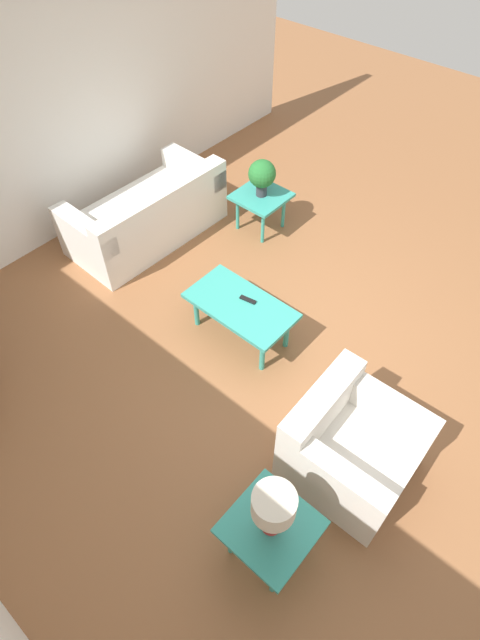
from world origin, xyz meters
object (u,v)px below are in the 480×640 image
side_table_lamp (271,529)px  table_lamp (273,508)px  side_table_plant (261,199)px  sofa (148,216)px  coffee_table (241,308)px  potted_plant (262,175)px  armchair (348,447)px

side_table_lamp → table_lamp: size_ratio=1.21×
side_table_lamp → side_table_plant: bearing=-49.5°
sofa → coffee_table: (-1.79, 0.44, 0.09)m
coffee_table → potted_plant: size_ratio=2.38×
coffee_table → side_table_lamp: side_table_lamp is taller
coffee_table → table_lamp: table_lamp is taller
sofa → side_table_plant: bearing=139.5°
armchair → side_table_lamp: armchair is taller
coffee_table → table_lamp: (-1.47, 1.38, 0.39)m
coffee_table → table_lamp: bearing=136.8°
sofa → side_table_plant: sofa is taller
armchair → potted_plant: bearing=50.5°
side_table_plant → side_table_lamp: size_ratio=1.00×
armchair → sofa: bearing=72.8°
potted_plant → side_table_lamp: bearing=130.5°
sofa → side_table_plant: 1.31m
sofa → potted_plant: 1.37m
sofa → coffee_table: sofa is taller
armchair → side_table_lamp: bearing=175.3°
armchair → table_lamp: table_lamp is taller
sofa → table_lamp: bearing=62.0°
side_table_lamp → sofa: bearing=-29.2°
armchair → coffee_table: (1.52, -0.49, 0.07)m
armchair → potted_plant: potted_plant is taller
side_table_lamp → table_lamp: table_lamp is taller
sofa → armchair: 3.43m
sofa → coffee_table: 1.85m
coffee_table → side_table_plant: side_table_plant is taller
coffee_table → side_table_lamp: (-1.47, 1.38, 0.02)m
armchair → potted_plant: (2.44, -1.90, 0.41)m
potted_plant → table_lamp: bearing=130.5°
sofa → table_lamp: table_lamp is taller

